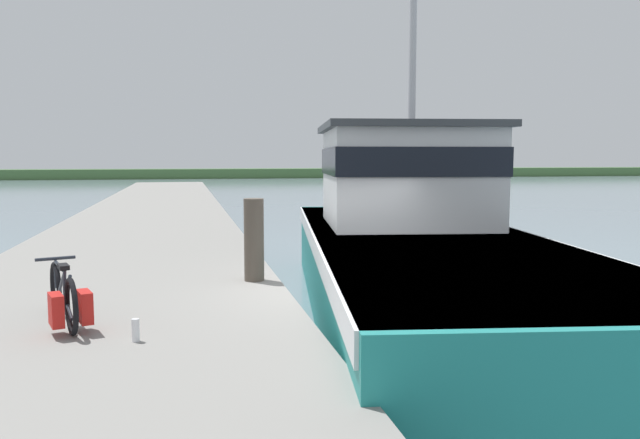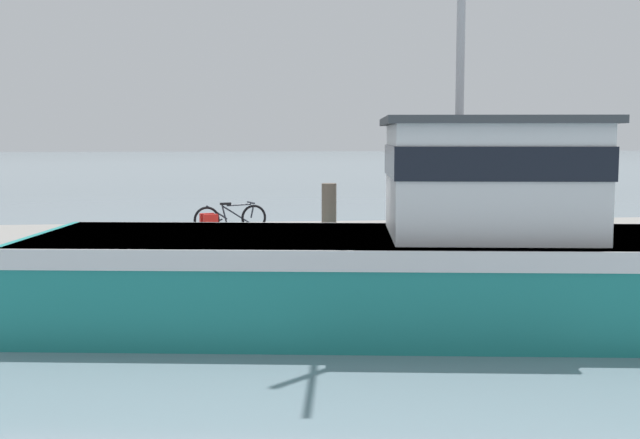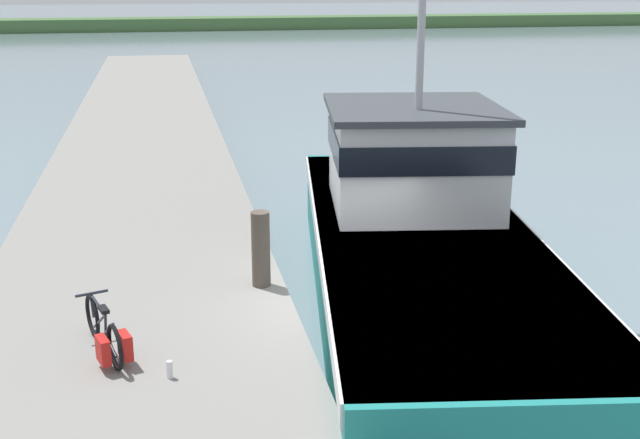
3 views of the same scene
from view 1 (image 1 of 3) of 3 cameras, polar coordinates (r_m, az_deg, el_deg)
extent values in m
plane|color=gray|center=(9.27, 4.07, -12.02)|extent=(320.00, 320.00, 0.00)
cube|color=gray|center=(8.84, -18.90, -9.86)|extent=(4.83, 80.00, 0.99)
cube|color=#426638|center=(93.22, 8.10, 4.27)|extent=(180.00, 5.00, 1.30)
cube|color=teal|center=(10.85, 9.29, -5.30)|extent=(5.43, 12.39, 1.53)
cone|color=teal|center=(17.73, 4.14, -0.99)|extent=(1.76, 2.35, 1.45)
cube|color=silver|center=(10.76, 9.34, -2.10)|extent=(5.47, 12.16, 0.31)
cube|color=silver|center=(12.13, 7.82, 3.80)|extent=(3.38, 3.55, 1.80)
cube|color=black|center=(12.12, 7.84, 5.29)|extent=(3.45, 3.63, 0.51)
cube|color=#3D4247|center=(12.13, 7.88, 8.34)|extent=(3.66, 3.84, 0.12)
torus|color=black|center=(6.96, -21.78, -7.39)|extent=(0.24, 0.59, 0.60)
torus|color=black|center=(8.05, -23.01, -5.71)|extent=(0.24, 0.59, 0.60)
cylinder|color=#232833|center=(7.15, -21.99, -7.62)|extent=(0.15, 0.37, 0.17)
cylinder|color=#232833|center=(7.35, -22.31, -6.01)|extent=(0.08, 0.15, 0.46)
cylinder|color=#232833|center=(7.16, -22.12, -5.75)|extent=(0.19, 0.48, 0.35)
cylinder|color=#232833|center=(7.63, -22.62, -5.66)|extent=(0.25, 0.68, 0.47)
cylinder|color=#232833|center=(7.65, -22.75, -3.92)|extent=(0.21, 0.56, 0.05)
cylinder|color=#232833|center=(7.99, -23.02, -4.69)|extent=(0.07, 0.11, 0.31)
cylinder|color=#232833|center=(7.92, -23.04, -3.30)|extent=(0.43, 0.17, 0.04)
cube|color=black|center=(7.33, -22.42, -4.01)|extent=(0.17, 0.26, 0.05)
cube|color=red|center=(7.00, -22.98, -7.62)|extent=(0.21, 0.34, 0.33)
cube|color=red|center=(7.04, -20.70, -7.47)|extent=(0.21, 0.34, 0.33)
cylinder|color=#51473D|center=(9.31, -6.06, -1.85)|extent=(0.30, 0.30, 1.23)
cylinder|color=silver|center=(6.57, -16.51, -9.68)|extent=(0.08, 0.08, 0.23)
camera|label=2|loc=(18.29, 54.82, 4.29)|focal=45.00mm
camera|label=3|loc=(4.08, 176.55, 40.87)|focal=45.00mm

